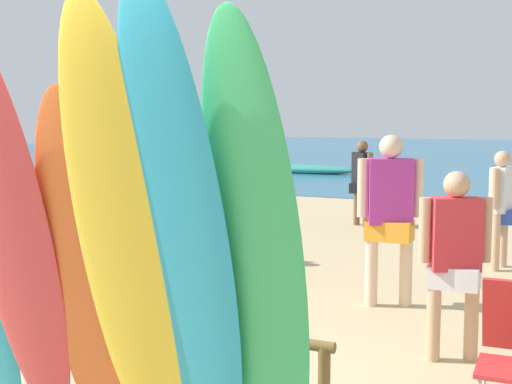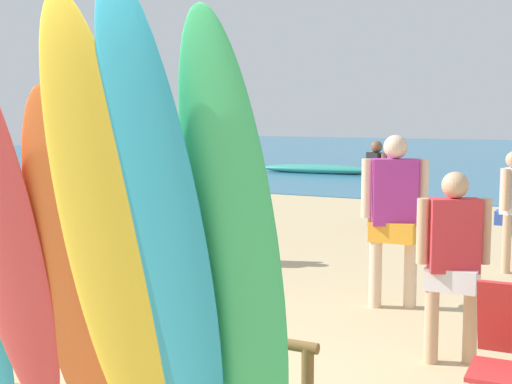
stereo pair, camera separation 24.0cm
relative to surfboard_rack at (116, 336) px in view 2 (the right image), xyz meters
The scene contains 13 objects.
ground 14.01m from the surfboard_rack, 90.00° to the left, with size 60.00×60.00×0.00m, color tan.
surfboard_rack is the anchor object (origin of this frame).
surfboard_red_2 0.95m from the surfboard_rack, 126.32° to the right, with size 0.55×0.08×2.51m, color #D13D42.
surfboard_orange_3 0.67m from the surfboard_rack, 85.95° to the right, with size 0.54×0.06×2.15m, color orange.
surfboard_yellow_4 1.01m from the surfboard_rack, 54.65° to the right, with size 0.56×0.08×2.61m, color yellow.
surfboard_teal_5 1.23m from the surfboard_rack, 37.17° to the right, with size 0.52×0.06×2.70m, color #289EC6.
surfboard_green_6 1.41m from the surfboard_rack, 23.45° to the right, with size 0.50×0.06×2.50m, color #38B266.
beachgoer_near_rack 3.48m from the surfboard_rack, 75.42° to the left, with size 0.62×0.38×1.74m.
beachgoer_strolling 2.63m from the surfboard_rack, 49.09° to the left, with size 0.53×0.34×1.51m.
beachgoer_midbeach 4.87m from the surfboard_rack, 118.66° to the left, with size 0.40×0.53×1.55m.
beachgoer_by_water 5.88m from the surfboard_rack, 72.90° to the left, with size 0.39×0.55×1.49m.
beachgoer_photographing 8.24m from the surfboard_rack, 95.56° to the left, with size 0.44×0.41×1.49m.
distant_boat 18.80m from the surfboard_rack, 107.69° to the left, with size 4.01×0.86×0.32m.
Camera 2 is at (2.73, -3.47, 1.95)m, focal length 49.14 mm.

